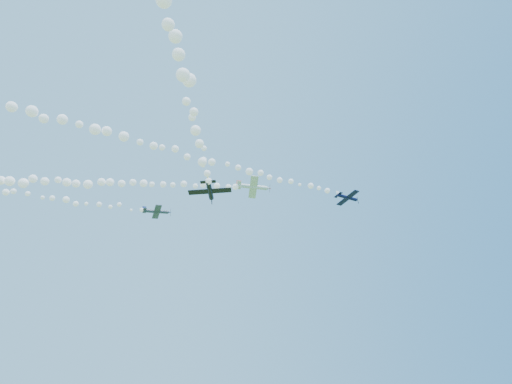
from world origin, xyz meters
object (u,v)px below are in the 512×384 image
object	(u,v)px
plane_grey	(157,211)
plane_black	(210,191)
plane_navy	(348,198)
plane_white	(253,187)

from	to	relation	value
plane_grey	plane_black	size ratio (longest dim) A/B	0.93
plane_navy	plane_grey	size ratio (longest dim) A/B	1.04
plane_black	plane_navy	bearing A→B (deg)	-47.13
plane_navy	plane_black	world-z (taller)	plane_navy
plane_white	plane_navy	world-z (taller)	plane_white
plane_white	plane_grey	xyz separation A→B (m)	(-20.82, 2.58, -7.65)
plane_black	plane_grey	bearing A→B (deg)	31.89
plane_white	plane_grey	distance (m)	22.33
plane_white	plane_navy	distance (m)	21.59
plane_white	plane_navy	xyz separation A→B (m)	(20.65, -5.64, -2.75)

